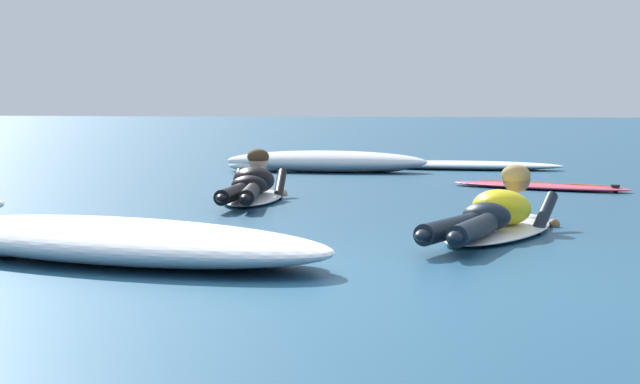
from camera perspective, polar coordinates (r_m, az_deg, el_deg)
The scene contains 7 objects.
ground_plane at distance 16.19m, azimuth 7.48°, elevation 0.85°, with size 120.00×120.00×0.00m, color navy.
surfer_near at distance 8.62m, azimuth 8.30°, elevation -1.21°, with size 0.90×2.52×0.54m.
surfer_far at distance 11.56m, azimuth -3.24°, elevation 0.22°, with size 0.86×2.53×0.53m.
drifting_surfboard at distance 13.48m, azimuth 10.37°, elevation 0.28°, with size 2.18×1.35×0.16m.
whitewater_mid_right at distance 16.50m, azimuth 0.29°, elevation 1.42°, with size 2.81×1.03×0.29m.
whitewater_back at distance 7.39m, azimuth -9.83°, elevation -2.30°, with size 3.23×1.89×0.26m.
whitewater_far_band at distance 17.26m, azimuth 6.76°, elevation 1.25°, with size 2.85×0.81×0.12m.
Camera 1 is at (1.73, -6.07, 0.96)m, focal length 67.77 mm.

